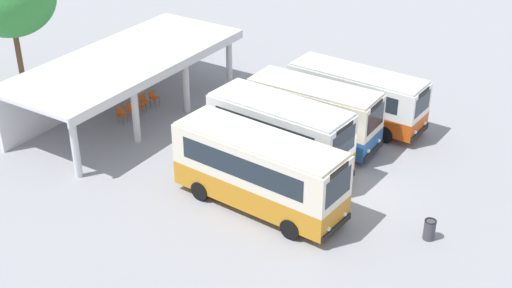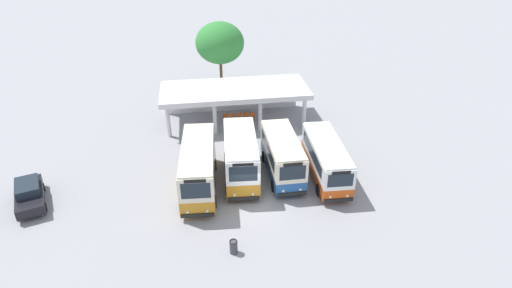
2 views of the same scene
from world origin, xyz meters
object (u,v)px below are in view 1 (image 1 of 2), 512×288
city_bus_middle_cream (313,112)px  waiting_chair_second_from_end (130,109)px  city_bus_second_in_row (280,134)px  city_bus_nearest_orange (259,169)px  waiting_chair_fourth_seat (144,100)px  city_bus_fourth_amber (357,95)px  waiting_chair_middle_seat (138,105)px  waiting_chair_end_by_column (121,113)px  litter_bin_apron (429,229)px  waiting_chair_fifth_seat (153,97)px

city_bus_middle_cream → waiting_chair_second_from_end: bearing=106.3°
city_bus_second_in_row → waiting_chair_second_from_end: bearing=87.9°
city_bus_nearest_orange → city_bus_second_in_row: (3.17, 0.89, 0.04)m
city_bus_middle_cream → waiting_chair_fourth_seat: (-1.53, 9.79, -1.23)m
city_bus_fourth_amber → waiting_chair_second_from_end: city_bus_fourth_amber is taller
city_bus_nearest_orange → waiting_chair_fourth_seat: (4.81, 10.62, -1.36)m
city_bus_nearest_orange → city_bus_fourth_amber: bearing=-0.2°
city_bus_second_in_row → city_bus_fourth_amber: size_ratio=0.94×
city_bus_middle_cream → waiting_chair_middle_seat: (-2.18, 9.67, -1.23)m
waiting_chair_end_by_column → waiting_chair_middle_seat: bearing=-3.1°
city_bus_middle_cream → litter_bin_apron: bearing=-120.2°
waiting_chair_fifth_seat → waiting_chair_fourth_seat: bearing=169.5°
city_bus_fourth_amber → waiting_chair_middle_seat: 11.87m
city_bus_second_in_row → city_bus_nearest_orange: bearing=-164.4°
waiting_chair_fourth_seat → waiting_chair_middle_seat: bearing=-170.0°
city_bus_second_in_row → waiting_chair_fifth_seat: bearing=76.6°
city_bus_second_in_row → waiting_chair_fourth_seat: (1.64, 9.73, -1.40)m
city_bus_second_in_row → waiting_chair_second_from_end: 9.74m
waiting_chair_end_by_column → waiting_chair_fourth_seat: (1.94, 0.04, 0.00)m
waiting_chair_end_by_column → waiting_chair_fifth_seat: (2.59, -0.08, 0.00)m
city_bus_fourth_amber → waiting_chair_middle_seat: (-5.35, 10.54, -1.14)m
waiting_chair_middle_seat → waiting_chair_fifth_seat: bearing=-0.3°
city_bus_fourth_amber → waiting_chair_fourth_seat: city_bus_fourth_amber is taller
waiting_chair_middle_seat → waiting_chair_fourth_seat: (0.65, 0.11, 0.00)m
litter_bin_apron → waiting_chair_middle_seat: bearing=82.2°
waiting_chair_second_from_end → waiting_chair_middle_seat: size_ratio=1.00×
waiting_chair_fifth_seat → litter_bin_apron: litter_bin_apron is taller
waiting_chair_second_from_end → city_bus_second_in_row: bearing=-92.1°
waiting_chair_end_by_column → waiting_chair_second_from_end: same height
city_bus_nearest_orange → city_bus_second_in_row: 3.29m
city_bus_nearest_orange → waiting_chair_second_from_end: 11.17m
waiting_chair_fourth_seat → litter_bin_apron: litter_bin_apron is taller
city_bus_second_in_row → waiting_chair_fifth_seat: size_ratio=8.16×
waiting_chair_end_by_column → waiting_chair_fourth_seat: bearing=1.3°
waiting_chair_middle_seat → waiting_chair_end_by_column: bearing=176.9°
waiting_chair_second_from_end → waiting_chair_fifth_seat: same height
waiting_chair_middle_seat → litter_bin_apron: bearing=-97.8°
waiting_chair_second_from_end → waiting_chair_fourth_seat: bearing=4.4°
waiting_chair_second_from_end → waiting_chair_fifth_seat: size_ratio=1.00×
waiting_chair_fifth_seat → litter_bin_apron: bearing=-101.9°
waiting_chair_fourth_seat → litter_bin_apron: 17.94m
city_bus_nearest_orange → waiting_chair_fifth_seat: 11.91m
city_bus_nearest_orange → waiting_chair_fourth_seat: city_bus_nearest_orange is taller
waiting_chair_second_from_end → waiting_chair_middle_seat: (0.65, -0.01, 0.00)m
waiting_chair_second_from_end → litter_bin_apron: bearing=-95.8°
waiting_chair_fourth_seat → waiting_chair_second_from_end: bearing=-175.6°
city_bus_second_in_row → city_bus_fourth_amber: (6.34, -0.92, -0.26)m
city_bus_second_in_row → waiting_chair_fourth_seat: size_ratio=8.16×
waiting_chair_second_from_end → waiting_chair_end_by_column: bearing=175.1°
city_bus_fourth_amber → city_bus_middle_cream: bearing=164.7°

